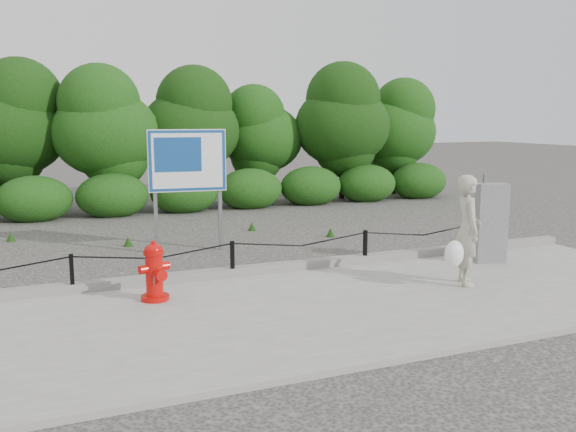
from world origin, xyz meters
The scene contains 9 objects.
ground centered at (0.00, 0.00, 0.00)m, with size 90.00×90.00×0.00m, color #2D2B28.
sidewalk centered at (0.00, -2.00, 0.04)m, with size 14.00×4.00×0.08m, color gray.
curb centered at (0.00, 0.05, 0.15)m, with size 14.00×0.22×0.14m, color slate.
chain_barrier centered at (0.00, 0.00, 0.46)m, with size 10.06×0.06×0.60m.
treeline centered at (0.62, 8.93, 2.40)m, with size 20.17×3.54×4.35m.
fire_hydrant centered at (-1.42, -0.82, 0.49)m, with size 0.50×0.51×0.87m.
pedestrian centered at (3.24, -1.85, 0.93)m, with size 0.82×0.75×1.73m.
utility_cabinet centered at (4.63, -0.77, 0.80)m, with size 0.61×0.46×1.58m.
advertising_sign centered at (-0.13, 2.49, 1.73)m, with size 1.53×0.27×2.45m.
Camera 1 is at (-2.90, -9.38, 2.69)m, focal length 38.00 mm.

